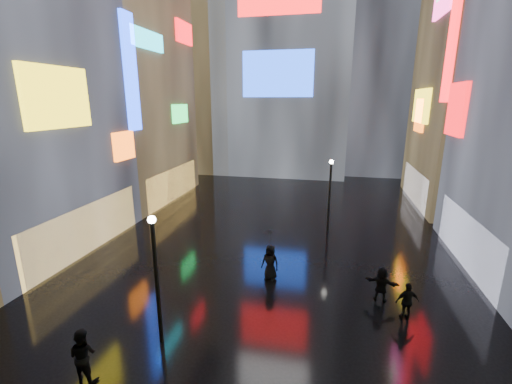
% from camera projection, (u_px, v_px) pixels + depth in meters
% --- Properties ---
extents(ground, '(140.00, 140.00, 0.00)m').
position_uv_depth(ground, '(280.00, 231.00, 24.76)').
color(ground, black).
rests_on(ground, ground).
extents(building_left_far, '(10.28, 12.00, 22.00)m').
position_uv_depth(building_left_far, '(117.00, 79.00, 30.89)').
color(building_left_far, black).
rests_on(building_left_far, ground).
extents(building_right_far, '(10.28, 12.00, 28.00)m').
position_uv_depth(building_right_far, '(500.00, 38.00, 27.25)').
color(building_right_far, black).
rests_on(building_right_far, ground).
extents(tower_main, '(16.00, 14.20, 42.00)m').
position_uv_depth(tower_main, '(288.00, 2.00, 42.56)').
color(tower_main, black).
rests_on(tower_main, ground).
extents(tower_flank_right, '(12.00, 12.00, 34.00)m').
position_uv_depth(tower_flank_right, '(384.00, 36.00, 43.01)').
color(tower_flank_right, black).
rests_on(tower_flank_right, ground).
extents(tower_flank_left, '(10.00, 10.00, 26.00)m').
position_uv_depth(tower_flank_left, '(201.00, 70.00, 45.05)').
color(tower_flank_left, black).
rests_on(tower_flank_left, ground).
extents(lamp_near, '(0.30, 0.30, 5.20)m').
position_uv_depth(lamp_near, '(156.00, 273.00, 12.62)').
color(lamp_near, black).
rests_on(lamp_near, ground).
extents(lamp_far, '(0.30, 0.30, 5.20)m').
position_uv_depth(lamp_far, '(330.00, 191.00, 24.02)').
color(lamp_far, black).
rests_on(lamp_far, ground).
extents(pedestrian_1, '(0.96, 0.76, 1.91)m').
position_uv_depth(pedestrian_1, '(83.00, 355.00, 11.35)').
color(pedestrian_1, black).
rests_on(pedestrian_1, ground).
extents(pedestrian_3, '(1.07, 0.66, 1.70)m').
position_uv_depth(pedestrian_3, '(407.00, 301.00, 14.56)').
color(pedestrian_3, black).
rests_on(pedestrian_3, ground).
extents(pedestrian_4, '(1.04, 0.80, 1.90)m').
position_uv_depth(pedestrian_4, '(270.00, 262.00, 17.85)').
color(pedestrian_4, black).
rests_on(pedestrian_4, ground).
extents(pedestrian_5, '(1.62, 0.86, 1.67)m').
position_uv_depth(pedestrian_5, '(381.00, 284.00, 15.93)').
color(pedestrian_5, black).
rests_on(pedestrian_5, ground).
extents(umbrella_2, '(1.35, 1.35, 0.87)m').
position_uv_depth(umbrella_2, '(270.00, 238.00, 17.49)').
color(umbrella_2, black).
rests_on(umbrella_2, pedestrian_4).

